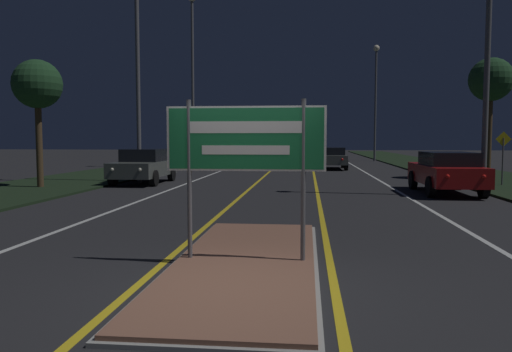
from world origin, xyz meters
The scene contains 21 objects.
ground_plane centered at (0.00, 0.00, 0.00)m, with size 160.00×160.00×0.00m, color #232326.
median_island centered at (0.00, 1.34, 0.04)m, with size 2.16×6.25×0.10m.
verge_left centered at (-9.50, 20.00, 0.04)m, with size 5.00×100.00×0.08m.
verge_right centered at (9.50, 20.00, 0.04)m, with size 5.00×100.00×0.08m.
centre_line_yellow_left centered at (-1.27, 25.00, 0.00)m, with size 0.12×70.00×0.01m.
centre_line_yellow_right centered at (1.27, 25.00, 0.00)m, with size 0.12×70.00×0.01m.
lane_line_white_left centered at (-4.20, 25.00, 0.00)m, with size 0.12×70.00×0.01m.
lane_line_white_right centered at (4.20, 25.00, 0.00)m, with size 0.12×70.00×0.01m.
edge_line_white_left centered at (-7.20, 25.00, 0.00)m, with size 0.10×70.00×0.01m.
edge_line_white_right centered at (7.20, 25.00, 0.00)m, with size 0.10×70.00×0.01m.
highway_sign centered at (0.00, 1.33, 1.81)m, with size 2.37×0.07×2.38m.
streetlight_left_near centered at (-6.30, 14.85, 6.52)m, with size 0.48×0.48×10.74m.
streetlight_left_far centered at (-6.58, 26.30, 7.36)m, with size 0.57×0.57×11.31m.
streetlight_right_near centered at (6.69, 11.07, 6.24)m, with size 0.51×0.51×9.92m.
streetlight_right_far centered at (6.64, 37.58, 6.29)m, with size 0.53×0.53×9.81m.
car_receding_0 centered at (5.73, 11.91, 0.78)m, with size 1.87×4.48×1.45m.
car_receding_1 centered at (2.41, 25.76, 0.74)m, with size 1.87×4.48×1.37m.
car_approaching_0 centered at (-6.06, 14.74, 0.77)m, with size 1.93×4.25×1.47m.
warning_sign centered at (8.60, 14.58, 1.36)m, with size 0.60×0.06×2.11m.
roadside_palm_left centered at (-9.20, 11.95, 3.89)m, with size 1.83×1.83×4.79m.
roadside_palm_right centered at (9.43, 18.56, 4.60)m, with size 2.02×2.02×5.60m.
Camera 1 is at (0.91, -6.00, 1.90)m, focal length 35.00 mm.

